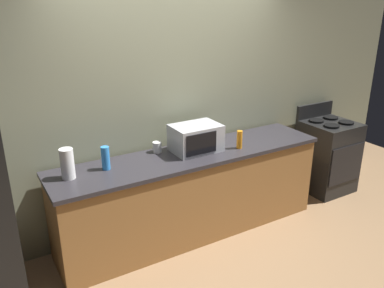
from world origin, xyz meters
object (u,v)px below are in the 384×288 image
(bottle_dish_soap, at_px, (239,140))
(mug_white, at_px, (157,147))
(microwave, at_px, (196,138))
(bottle_spray_cleaner, at_px, (106,158))
(paper_towel_roll, at_px, (67,164))
(stove_range, at_px, (327,155))

(bottle_dish_soap, distance_m, mug_white, 0.84)
(microwave, bearing_deg, bottle_dish_soap, -22.00)
(microwave, relative_size, bottle_dish_soap, 2.57)
(bottle_spray_cleaner, bearing_deg, paper_towel_roll, -176.96)
(microwave, relative_size, bottle_spray_cleaner, 2.22)
(stove_range, height_order, bottle_spray_cleaner, bottle_spray_cleaner)
(stove_range, distance_m, microwave, 2.01)
(microwave, bearing_deg, paper_towel_roll, 179.90)
(paper_towel_roll, height_order, bottle_dish_soap, paper_towel_roll)
(microwave, relative_size, paper_towel_roll, 1.78)
(paper_towel_roll, distance_m, mug_white, 0.94)
(stove_range, distance_m, bottle_dish_soap, 1.60)
(bottle_dish_soap, bearing_deg, bottle_spray_cleaner, 172.02)
(bottle_spray_cleaner, bearing_deg, stove_range, -1.37)
(mug_white, bearing_deg, bottle_spray_cleaner, -166.48)
(microwave, distance_m, bottle_dish_soap, 0.45)
(microwave, xyz_separation_m, bottle_dish_soap, (0.42, -0.17, -0.04))
(microwave, height_order, paper_towel_roll, same)
(paper_towel_roll, bearing_deg, microwave, -0.10)
(microwave, bearing_deg, mug_white, 155.92)
(bottle_dish_soap, relative_size, mug_white, 1.74)
(microwave, distance_m, mug_white, 0.40)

